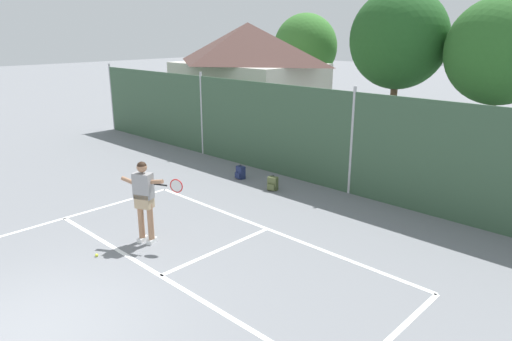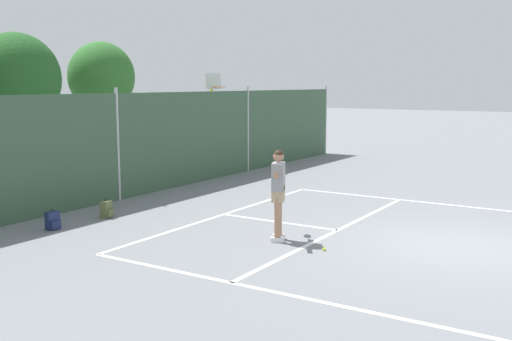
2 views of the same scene
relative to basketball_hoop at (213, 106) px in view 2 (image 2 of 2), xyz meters
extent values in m
plane|color=slate|center=(-6.90, -10.85, -2.31)|extent=(120.00, 120.00, 0.00)
cube|color=white|center=(-6.90, -5.35, -2.31)|extent=(8.20, 0.10, 0.01)
cube|color=white|center=(-11.00, -10.85, -2.31)|extent=(0.10, 11.00, 0.01)
cube|color=white|center=(-2.80, -10.85, -2.31)|extent=(0.10, 11.00, 0.01)
cube|color=white|center=(-6.90, -8.37, -2.31)|extent=(8.20, 0.10, 0.01)
cube|color=white|center=(-6.90, -6.89, -2.31)|extent=(0.10, 2.97, 0.01)
cube|color=#38563D|center=(-6.90, -1.85, -0.86)|extent=(26.00, 0.05, 2.91)
cylinder|color=#B2B2B7|center=(-6.90, -1.85, -0.78)|extent=(0.09, 0.09, 3.06)
cylinder|color=#B2B2B7|center=(-0.40, -1.85, -0.78)|extent=(0.09, 0.09, 3.06)
cylinder|color=#B2B2B7|center=(6.10, -1.85, -0.78)|extent=(0.09, 0.09, 3.06)
cylinder|color=yellow|center=(0.00, 0.06, -0.79)|extent=(0.12, 0.12, 3.05)
cube|color=white|center=(0.00, -0.04, 0.94)|extent=(0.90, 0.06, 0.60)
torus|color=#D85919|center=(0.00, -0.31, 0.72)|extent=(0.48, 0.48, 0.02)
cylinder|color=brown|center=(-1.42, 9.75, -1.48)|extent=(0.36, 0.36, 1.67)
ellipsoid|color=#235623|center=(-1.42, 9.75, 1.08)|extent=(4.05, 3.65, 4.05)
cylinder|color=brown|center=(3.67, 9.75, -1.32)|extent=(0.36, 0.36, 1.99)
ellipsoid|color=#2D6628|center=(3.67, 9.75, 1.19)|extent=(3.57, 3.21, 3.57)
cube|color=silver|center=(-8.46, -7.76, -2.26)|extent=(0.21, 0.29, 0.10)
cube|color=silver|center=(-8.24, -7.66, -2.26)|extent=(0.21, 0.29, 0.10)
cylinder|color=#A37556|center=(-8.46, -7.76, -1.80)|extent=(0.13, 0.13, 0.82)
cylinder|color=#A37556|center=(-8.24, -7.66, -1.80)|extent=(0.13, 0.13, 0.82)
cube|color=tan|center=(-8.35, -7.71, -1.33)|extent=(0.43, 0.36, 0.32)
cube|color=gray|center=(-8.35, -7.71, -0.99)|extent=(0.46, 0.38, 0.56)
sphere|color=#A37556|center=(-8.35, -7.71, -0.58)|extent=(0.22, 0.22, 0.22)
sphere|color=black|center=(-8.35, -7.71, -0.56)|extent=(0.21, 0.21, 0.21)
cylinder|color=#A37556|center=(-8.18, -7.60, -0.89)|extent=(0.55, 0.31, 0.17)
cylinder|color=#A37556|center=(-8.61, -7.82, -0.94)|extent=(0.50, 0.29, 0.22)
cylinder|color=black|center=(-8.00, -7.50, -0.94)|extent=(0.29, 0.15, 0.04)
torus|color=red|center=(-7.70, -7.31, -0.94)|extent=(0.29, 0.14, 0.30)
cylinder|color=silver|center=(-7.70, -7.31, -0.94)|extent=(0.24, 0.11, 0.26)
sphere|color=#CCE033|center=(-8.52, -8.83, -2.28)|extent=(0.07, 0.07, 0.07)
cube|color=navy|center=(-10.14, -3.05, -2.11)|extent=(0.30, 0.22, 0.40)
cube|color=navy|center=(-10.15, -3.17, -2.19)|extent=(0.23, 0.09, 0.18)
torus|color=black|center=(-10.14, -3.05, -1.89)|extent=(0.09, 0.03, 0.09)
cube|color=#566038|center=(-8.67, -3.17, -2.11)|extent=(0.32, 0.24, 0.40)
cube|color=#566038|center=(-8.64, -3.28, -2.19)|extent=(0.23, 0.11, 0.18)
torus|color=black|center=(-8.67, -3.17, -1.89)|extent=(0.09, 0.04, 0.09)
camera|label=1|loc=(-0.15, -12.80, 2.18)|focal=32.44mm
camera|label=2|loc=(-18.65, -13.63, 0.86)|focal=42.19mm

